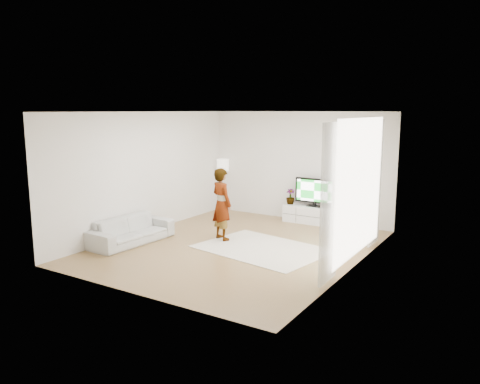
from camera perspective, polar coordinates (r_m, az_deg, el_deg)
The scene contains 17 objects.
floor at distance 9.89m, azimuth -0.41°, elevation -6.70°, with size 6.00×6.00×0.00m, color olive.
ceiling at distance 9.47m, azimuth -0.43°, elevation 9.75°, with size 6.00×6.00×0.00m, color white.
wall_left at distance 11.11m, azimuth -11.40°, elevation 2.35°, with size 0.02×6.00×2.80m, color silver.
wall_right at distance 8.53m, azimuth 13.92°, elevation -0.02°, with size 0.02×6.00×2.80m, color silver.
wall_back at distance 12.20m, azimuth 7.15°, elevation 3.13°, with size 5.00×0.02×2.80m, color silver.
wall_front at distance 7.26m, azimuth -13.19°, elevation -1.70°, with size 5.00×0.02×2.80m, color silver.
window at distance 8.81m, azimuth 14.42°, elevation 0.60°, with size 0.01×2.60×2.50m, color white.
curtain_near at distance 7.64m, azimuth 10.86°, elevation -1.43°, with size 0.04×0.70×2.60m, color white.
curtain_far at distance 10.08m, azimuth 16.21°, elevation 1.09°, with size 0.04×0.70×2.60m, color white.
media_console at distance 11.97m, azimuth 8.94°, elevation -2.80°, with size 1.54×0.44×0.43m.
television at distance 11.87m, azimuth 9.08°, elevation 0.08°, with size 1.03×0.20×0.72m.
game_console at distance 11.66m, azimuth 12.03°, elevation -1.65°, with size 0.05×0.15×0.19m.
potted_plant at distance 12.15m, azimuth 6.16°, elevation -0.55°, with size 0.22×0.22×0.39m, color #3F7238.
rug at distance 9.75m, azimuth 2.72°, elevation -6.91°, with size 2.54×1.83×0.01m, color beige.
player at distance 10.24m, azimuth -2.25°, elevation -1.48°, with size 0.58×0.38×1.59m, color #334772.
sofa at distance 10.37m, azimuth -13.08°, elevation -4.57°, with size 1.91×0.75×0.56m, color beige.
floor_lamp at distance 12.98m, azimuth -2.12°, elevation 3.03°, with size 0.33×0.33×1.50m.
Camera 1 is at (5.07, -8.00, 2.84)m, focal length 35.00 mm.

